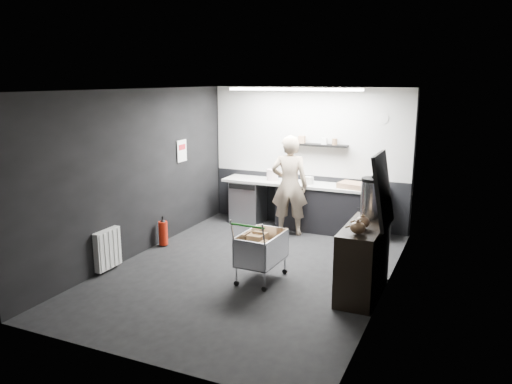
% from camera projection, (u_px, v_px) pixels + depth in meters
% --- Properties ---
extents(floor, '(5.50, 5.50, 0.00)m').
position_uv_depth(floor, '(250.00, 270.00, 7.60)').
color(floor, black).
rests_on(floor, ground).
extents(ceiling, '(5.50, 5.50, 0.00)m').
position_uv_depth(ceiling, '(249.00, 90.00, 7.00)').
color(ceiling, silver).
rests_on(ceiling, wall_back).
extents(wall_back, '(5.50, 0.00, 5.50)m').
position_uv_depth(wall_back, '(308.00, 157.00, 9.75)').
color(wall_back, black).
rests_on(wall_back, floor).
extents(wall_front, '(5.50, 0.00, 5.50)m').
position_uv_depth(wall_front, '(131.00, 237.00, 4.85)').
color(wall_front, black).
rests_on(wall_front, floor).
extents(wall_left, '(0.00, 5.50, 5.50)m').
position_uv_depth(wall_left, '(138.00, 173.00, 8.10)').
color(wall_left, black).
rests_on(wall_left, floor).
extents(wall_right, '(0.00, 5.50, 5.50)m').
position_uv_depth(wall_right, '(388.00, 196.00, 6.50)').
color(wall_right, black).
rests_on(wall_right, floor).
extents(kitchen_wall_panel, '(3.95, 0.02, 1.70)m').
position_uv_depth(kitchen_wall_panel, '(309.00, 132.00, 9.62)').
color(kitchen_wall_panel, '#B9B9B5').
rests_on(kitchen_wall_panel, wall_back).
extents(dado_panel, '(3.95, 0.02, 1.00)m').
position_uv_depth(dado_panel, '(307.00, 200.00, 9.92)').
color(dado_panel, black).
rests_on(dado_panel, wall_back).
extents(floating_shelf, '(1.20, 0.22, 0.04)m').
position_uv_depth(floating_shelf, '(317.00, 145.00, 9.49)').
color(floating_shelf, black).
rests_on(floating_shelf, wall_back).
extents(wall_clock, '(0.20, 0.03, 0.20)m').
position_uv_depth(wall_clock, '(383.00, 119.00, 8.99)').
color(wall_clock, silver).
rests_on(wall_clock, wall_back).
extents(poster, '(0.02, 0.30, 0.40)m').
position_uv_depth(poster, '(182.00, 151.00, 9.20)').
color(poster, white).
rests_on(poster, wall_left).
extents(poster_red_band, '(0.02, 0.22, 0.10)m').
position_uv_depth(poster_red_band, '(182.00, 147.00, 9.18)').
color(poster_red_band, red).
rests_on(poster_red_band, poster).
extents(radiator, '(0.10, 0.50, 0.60)m').
position_uv_depth(radiator, '(108.00, 249.00, 7.49)').
color(radiator, silver).
rests_on(radiator, wall_left).
extents(ceiling_strip, '(2.40, 0.20, 0.04)m').
position_uv_depth(ceiling_strip, '(294.00, 89.00, 8.65)').
color(ceiling_strip, white).
rests_on(ceiling_strip, ceiling).
extents(prep_counter, '(3.20, 0.61, 0.90)m').
position_uv_depth(prep_counter, '(309.00, 206.00, 9.60)').
color(prep_counter, black).
rests_on(prep_counter, floor).
extents(person, '(0.76, 0.59, 1.86)m').
position_uv_depth(person, '(289.00, 185.00, 9.19)').
color(person, beige).
rests_on(person, floor).
extents(shopping_cart, '(0.55, 0.88, 0.95)m').
position_uv_depth(shopping_cart, '(261.00, 250.00, 7.14)').
color(shopping_cart, silver).
rests_on(shopping_cart, floor).
extents(sideboard, '(0.55, 1.28, 1.92)m').
position_uv_depth(sideboard, '(365.00, 250.00, 6.68)').
color(sideboard, black).
rests_on(sideboard, floor).
extents(fire_extinguisher, '(0.15, 0.15, 0.51)m').
position_uv_depth(fire_extinguisher, '(163.00, 232.00, 8.65)').
color(fire_extinguisher, '#B41D0C').
rests_on(fire_extinguisher, floor).
extents(cardboard_box, '(0.55, 0.46, 0.10)m').
position_uv_depth(cardboard_box, '(353.00, 185.00, 9.11)').
color(cardboard_box, '#987051').
rests_on(cardboard_box, prep_counter).
extents(pink_tub, '(0.22, 0.22, 0.22)m').
position_uv_depth(pink_tub, '(272.00, 175.00, 9.78)').
color(pink_tub, silver).
rests_on(pink_tub, prep_counter).
extents(white_container, '(0.18, 0.15, 0.14)m').
position_uv_depth(white_container, '(308.00, 180.00, 9.44)').
color(white_container, silver).
rests_on(white_container, prep_counter).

